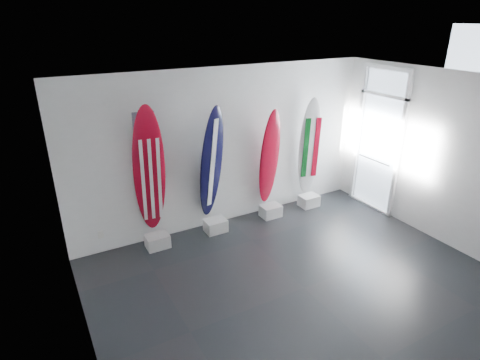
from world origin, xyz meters
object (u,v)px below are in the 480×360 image
surfboard_navy (212,164)px  surfboard_italy (310,148)px  surfboard_swiss (270,158)px  surfboard_usa (149,172)px

surfboard_navy → surfboard_italy: (2.23, 0.00, -0.05)m
surfboard_navy → surfboard_italy: surfboard_navy is taller
surfboard_swiss → surfboard_navy: bearing=175.7°
surfboard_usa → surfboard_italy: surfboard_usa is taller
surfboard_usa → surfboard_italy: bearing=7.2°
surfboard_italy → surfboard_swiss: bearing=-164.1°
surfboard_usa → surfboard_navy: bearing=7.2°
surfboard_usa → surfboard_italy: 3.37m
surfboard_usa → surfboard_swiss: surfboard_usa is taller
surfboard_navy → surfboard_italy: bearing=-14.8°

